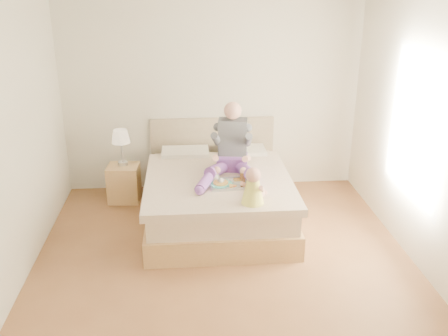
{
  "coord_description": "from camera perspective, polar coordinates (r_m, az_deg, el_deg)",
  "views": [
    {
      "loc": [
        -0.37,
        -4.5,
        2.86
      ],
      "look_at": [
        0.06,
        0.81,
        0.76
      ],
      "focal_mm": 40.0,
      "sensor_mm": 36.0,
      "label": 1
    }
  ],
  "objects": [
    {
      "name": "tray",
      "position": [
        5.65,
        0.51,
        -1.67
      ],
      "size": [
        0.46,
        0.37,
        0.12
      ],
      "rotation": [
        0.0,
        0.0,
        0.09
      ],
      "color": "silver",
      "rests_on": "bed"
    },
    {
      "name": "lamp",
      "position": [
        6.58,
        -11.71,
        3.33
      ],
      "size": [
        0.23,
        0.23,
        0.48
      ],
      "color": "silver",
      "rests_on": "nightstand"
    },
    {
      "name": "baby",
      "position": [
        5.17,
        3.36,
        -2.36
      ],
      "size": [
        0.32,
        0.34,
        0.39
      ],
      "rotation": [
        0.0,
        0.0,
        -0.58
      ],
      "color": "#FFFD50",
      "rests_on": "bed"
    },
    {
      "name": "adult",
      "position": [
        5.92,
        0.89,
        1.75
      ],
      "size": [
        0.72,
        1.08,
        0.86
      ],
      "rotation": [
        0.0,
        0.0,
        -0.16
      ],
      "color": "#6C3B94",
      "rests_on": "bed"
    },
    {
      "name": "bed",
      "position": [
        6.15,
        -0.77,
        -2.93
      ],
      "size": [
        1.7,
        2.18,
        1.0
      ],
      "color": "#AA824F",
      "rests_on": "ground"
    },
    {
      "name": "nightstand",
      "position": [
        6.76,
        -11.35,
        -1.7
      ],
      "size": [
        0.43,
        0.39,
        0.49
      ],
      "rotation": [
        0.0,
        0.0,
        -0.07
      ],
      "color": "#AA824F",
      "rests_on": "ground"
    },
    {
      "name": "room",
      "position": [
        4.73,
        1.02,
        4.89
      ],
      "size": [
        4.02,
        4.22,
        2.71
      ],
      "color": "brown",
      "rests_on": "ground"
    }
  ]
}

